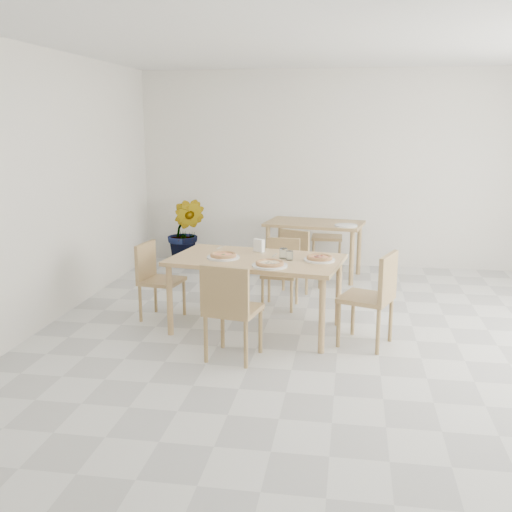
# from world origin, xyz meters

# --- Properties ---
(main_table) EXTENTS (1.79, 1.20, 0.75)m
(main_table) POSITION_xyz_m (-0.84, 0.51, 0.68)
(main_table) COLOR tan
(main_table) RESTS_ON ground
(chair_south) EXTENTS (0.51, 0.51, 0.89)m
(chair_south) POSITION_xyz_m (-0.93, -0.32, 0.51)
(chair_south) COLOR tan
(chair_south) RESTS_ON ground
(chair_north) EXTENTS (0.41, 0.41, 0.77)m
(chair_north) POSITION_xyz_m (-0.68, 1.37, 0.45)
(chair_north) COLOR tan
(chair_north) RESTS_ON ground
(chair_west) EXTENTS (0.46, 0.46, 0.82)m
(chair_west) POSITION_xyz_m (-1.96, 0.73, 0.47)
(chair_west) COLOR tan
(chair_west) RESTS_ON ground
(chair_east) EXTENTS (0.57, 0.57, 0.90)m
(chair_east) POSITION_xyz_m (0.33, 0.25, 0.52)
(chair_east) COLOR tan
(chair_east) RESTS_ON ground
(plate_margherita) EXTENTS (0.32, 0.32, 0.02)m
(plate_margherita) POSITION_xyz_m (-1.15, 0.46, 0.76)
(plate_margherita) COLOR white
(plate_margherita) RESTS_ON main_table
(plate_mushroom) EXTENTS (0.33, 0.33, 0.02)m
(plate_mushroom) POSITION_xyz_m (-0.65, 0.19, 0.76)
(plate_mushroom) COLOR white
(plate_mushroom) RESTS_ON main_table
(plate_pepperoni) EXTENTS (0.30, 0.30, 0.02)m
(plate_pepperoni) POSITION_xyz_m (-0.21, 0.50, 0.76)
(plate_pepperoni) COLOR white
(plate_pepperoni) RESTS_ON main_table
(pizza_margherita) EXTENTS (0.29, 0.29, 0.03)m
(pizza_margherita) POSITION_xyz_m (-1.15, 0.46, 0.78)
(pizza_margherita) COLOR tan
(pizza_margherita) RESTS_ON plate_margherita
(pizza_mushroom) EXTENTS (0.30, 0.30, 0.03)m
(pizza_mushroom) POSITION_xyz_m (-0.65, 0.19, 0.78)
(pizza_mushroom) COLOR tan
(pizza_mushroom) RESTS_ON plate_mushroom
(pizza_pepperoni) EXTENTS (0.30, 0.30, 0.03)m
(pizza_pepperoni) POSITION_xyz_m (-0.21, 0.50, 0.78)
(pizza_pepperoni) COLOR tan
(pizza_pepperoni) RESTS_ON plate_pepperoni
(tumbler_a) EXTENTS (0.07, 0.07, 0.09)m
(tumbler_a) POSITION_xyz_m (-0.50, 0.48, 0.79)
(tumbler_a) COLOR white
(tumbler_a) RESTS_ON main_table
(tumbler_b) EXTENTS (0.08, 0.08, 0.10)m
(tumbler_b) POSITION_xyz_m (-0.56, 0.54, 0.80)
(tumbler_b) COLOR white
(tumbler_b) RESTS_ON main_table
(napkin_holder) EXTENTS (0.14, 0.12, 0.14)m
(napkin_holder) POSITION_xyz_m (-0.84, 0.77, 0.82)
(napkin_holder) COLOR silver
(napkin_holder) RESTS_ON main_table
(fork_a) EXTENTS (0.04, 0.17, 0.01)m
(fork_a) POSITION_xyz_m (-0.67, 0.65, 0.75)
(fork_a) COLOR silver
(fork_a) RESTS_ON main_table
(fork_b) EXTENTS (0.04, 0.20, 0.01)m
(fork_b) POSITION_xyz_m (-1.29, 0.94, 0.75)
(fork_b) COLOR silver
(fork_b) RESTS_ON main_table
(second_table) EXTENTS (1.37, 0.93, 0.75)m
(second_table) POSITION_xyz_m (-0.40, 2.77, 0.65)
(second_table) COLOR tan
(second_table) RESTS_ON ground
(chair_back_s) EXTENTS (0.52, 0.52, 0.79)m
(chair_back_s) POSITION_xyz_m (-0.54, 2.01, 0.46)
(chair_back_s) COLOR tan
(chair_back_s) RESTS_ON ground
(chair_back_n) EXTENTS (0.44, 0.44, 0.87)m
(chair_back_n) POSITION_xyz_m (-0.25, 3.42, 0.51)
(chair_back_n) COLOR tan
(chair_back_n) RESTS_ON ground
(plate_empty) EXTENTS (0.30, 0.30, 0.02)m
(plate_empty) POSITION_xyz_m (0.02, 2.52, 0.76)
(plate_empty) COLOR white
(plate_empty) RESTS_ON second_table
(potted_plant) EXTENTS (0.57, 0.47, 1.00)m
(potted_plant) POSITION_xyz_m (-2.28, 3.10, 0.50)
(potted_plant) COLOR #1C5D1C
(potted_plant) RESTS_ON ground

